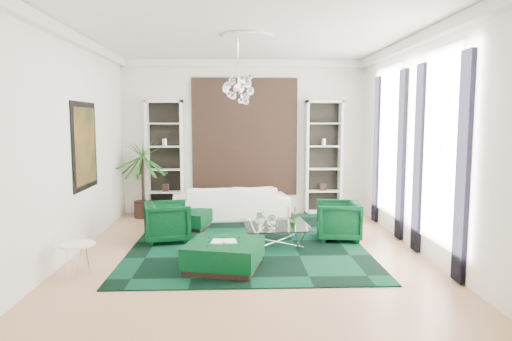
{
  "coord_description": "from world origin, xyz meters",
  "views": [
    {
      "loc": [
        -0.2,
        -7.86,
        2.31
      ],
      "look_at": [
        0.16,
        0.5,
        1.39
      ],
      "focal_mm": 32.0,
      "sensor_mm": 36.0,
      "label": 1
    }
  ],
  "objects_px": {
    "coffee_table": "(276,235)",
    "palm": "(142,168)",
    "sofa": "(230,202)",
    "armchair_left": "(167,222)",
    "ottoman_side": "(188,220)",
    "ottoman_front": "(224,255)",
    "armchair_right": "(338,221)",
    "side_table": "(78,261)"
  },
  "relations": [
    {
      "from": "coffee_table",
      "to": "palm",
      "type": "height_order",
      "value": "palm"
    },
    {
      "from": "sofa",
      "to": "armchair_left",
      "type": "relative_size",
      "value": 3.19
    },
    {
      "from": "armchair_left",
      "to": "palm",
      "type": "distance_m",
      "value": 2.52
    },
    {
      "from": "ottoman_side",
      "to": "ottoman_front",
      "type": "bearing_deg",
      "value": -72.78
    },
    {
      "from": "palm",
      "to": "sofa",
      "type": "bearing_deg",
      "value": -5.4
    },
    {
      "from": "armchair_right",
      "to": "coffee_table",
      "type": "relative_size",
      "value": 0.71
    },
    {
      "from": "coffee_table",
      "to": "palm",
      "type": "bearing_deg",
      "value": 138.34
    },
    {
      "from": "armchair_left",
      "to": "side_table",
      "type": "distance_m",
      "value": 2.21
    },
    {
      "from": "armchair_right",
      "to": "palm",
      "type": "distance_m",
      "value": 4.82
    },
    {
      "from": "side_table",
      "to": "palm",
      "type": "bearing_deg",
      "value": 88.38
    },
    {
      "from": "ottoman_side",
      "to": "ottoman_front",
      "type": "distance_m",
      "value": 2.86
    },
    {
      "from": "sofa",
      "to": "palm",
      "type": "height_order",
      "value": "palm"
    },
    {
      "from": "armchair_right",
      "to": "side_table",
      "type": "distance_m",
      "value": 4.73
    },
    {
      "from": "armchair_left",
      "to": "coffee_table",
      "type": "distance_m",
      "value": 2.1
    },
    {
      "from": "ottoman_side",
      "to": "palm",
      "type": "bearing_deg",
      "value": 135.21
    },
    {
      "from": "ottoman_side",
      "to": "side_table",
      "type": "relative_size",
      "value": 1.65
    },
    {
      "from": "coffee_table",
      "to": "palm",
      "type": "relative_size",
      "value": 0.49
    },
    {
      "from": "coffee_table",
      "to": "side_table",
      "type": "relative_size",
      "value": 2.31
    },
    {
      "from": "armchair_left",
      "to": "armchair_right",
      "type": "relative_size",
      "value": 1.01
    },
    {
      "from": "sofa",
      "to": "ottoman_side",
      "type": "bearing_deg",
      "value": 40.48
    },
    {
      "from": "ottoman_side",
      "to": "palm",
      "type": "height_order",
      "value": "palm"
    },
    {
      "from": "sofa",
      "to": "armchair_left",
      "type": "xyz_separation_m",
      "value": [
        -1.18,
        -2.01,
        -0.01
      ]
    },
    {
      "from": "armchair_right",
      "to": "ottoman_side",
      "type": "bearing_deg",
      "value": -101.98
    },
    {
      "from": "palm",
      "to": "ottoman_front",
      "type": "bearing_deg",
      "value": -62.52
    },
    {
      "from": "armchair_left",
      "to": "coffee_table",
      "type": "height_order",
      "value": "armchair_left"
    },
    {
      "from": "sofa",
      "to": "palm",
      "type": "xyz_separation_m",
      "value": [
        -2.08,
        0.2,
        0.81
      ]
    },
    {
      "from": "coffee_table",
      "to": "sofa",
      "type": "bearing_deg",
      "value": 109.74
    },
    {
      "from": "side_table",
      "to": "ottoman_front",
      "type": "bearing_deg",
      "value": 7.01
    },
    {
      "from": "armchair_left",
      "to": "ottoman_front",
      "type": "distance_m",
      "value": 2.05
    },
    {
      "from": "coffee_table",
      "to": "ottoman_side",
      "type": "height_order",
      "value": "coffee_table"
    },
    {
      "from": "armchair_left",
      "to": "armchair_right",
      "type": "distance_m",
      "value": 3.3
    },
    {
      "from": "armchair_left",
      "to": "armchair_right",
      "type": "xyz_separation_m",
      "value": [
        3.3,
        -0.02,
        -0.0
      ]
    },
    {
      "from": "sofa",
      "to": "palm",
      "type": "distance_m",
      "value": 2.24
    },
    {
      "from": "ottoman_front",
      "to": "palm",
      "type": "bearing_deg",
      "value": 117.48
    },
    {
      "from": "sofa",
      "to": "side_table",
      "type": "bearing_deg",
      "value": 53.91
    },
    {
      "from": "sofa",
      "to": "ottoman_front",
      "type": "relative_size",
      "value": 2.46
    },
    {
      "from": "armchair_left",
      "to": "ottoman_front",
      "type": "relative_size",
      "value": 0.77
    },
    {
      "from": "sofa",
      "to": "ottoman_front",
      "type": "bearing_deg",
      "value": 82.11
    },
    {
      "from": "sofa",
      "to": "coffee_table",
      "type": "bearing_deg",
      "value": 102.59
    },
    {
      "from": "armchair_left",
      "to": "palm",
      "type": "xyz_separation_m",
      "value": [
        -0.9,
        2.21,
        0.82
      ]
    },
    {
      "from": "armchair_left",
      "to": "ottoman_front",
      "type": "height_order",
      "value": "armchair_left"
    },
    {
      "from": "coffee_table",
      "to": "armchair_right",
      "type": "bearing_deg",
      "value": 17.65
    }
  ]
}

